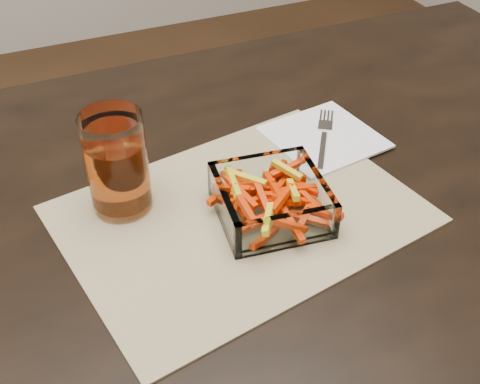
% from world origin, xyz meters
% --- Properties ---
extents(dining_table, '(1.60, 0.90, 0.75)m').
position_xyz_m(dining_table, '(0.00, 0.00, 0.66)').
color(dining_table, black).
rests_on(dining_table, ground).
extents(placemat, '(0.50, 0.40, 0.00)m').
position_xyz_m(placemat, '(0.05, -0.03, 0.75)').
color(placemat, tan).
rests_on(placemat, dining_table).
extents(glass_bowl, '(0.15, 0.15, 0.05)m').
position_xyz_m(glass_bowl, '(0.08, -0.05, 0.77)').
color(glass_bowl, white).
rests_on(glass_bowl, placemat).
extents(tumbler, '(0.08, 0.08, 0.14)m').
position_xyz_m(tumbler, '(-0.09, 0.05, 0.82)').
color(tumbler, white).
rests_on(tumbler, placemat).
extents(napkin, '(0.17, 0.17, 0.00)m').
position_xyz_m(napkin, '(0.24, 0.08, 0.76)').
color(napkin, white).
rests_on(napkin, placemat).
extents(fork, '(0.10, 0.14, 0.00)m').
position_xyz_m(fork, '(0.24, 0.08, 0.76)').
color(fork, silver).
rests_on(fork, napkin).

